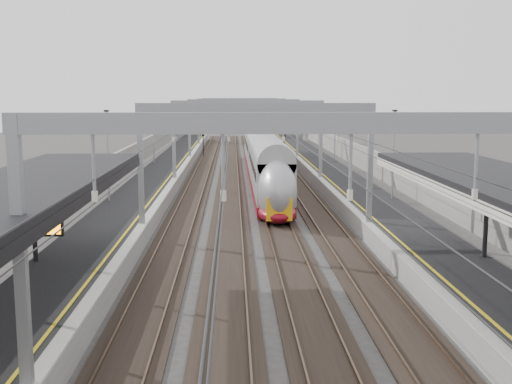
{
  "coord_description": "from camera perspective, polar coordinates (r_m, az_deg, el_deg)",
  "views": [
    {
      "loc": [
        -1.27,
        -12.91,
        7.98
      ],
      "look_at": [
        0.0,
        22.14,
        2.71
      ],
      "focal_mm": 45.0,
      "sensor_mm": 36.0,
      "label": 1
    }
  ],
  "objects": [
    {
      "name": "signal_red_near",
      "position": [
        83.81,
        0.99,
        4.74
      ],
      "size": [
        0.32,
        0.32,
        3.48
      ],
      "color": "black",
      "rests_on": "ground"
    },
    {
      "name": "platform_left",
      "position": [
        58.78,
        -8.63,
        1.14
      ],
      "size": [
        4.0,
        120.0,
        1.0
      ],
      "primitive_type": "cube",
      "color": "black",
      "rests_on": "ground"
    },
    {
      "name": "train",
      "position": [
        59.36,
        0.61,
        2.72
      ],
      "size": [
        2.5,
        45.61,
        3.97
      ],
      "color": "maroon",
      "rests_on": "ground"
    },
    {
      "name": "wall_right",
      "position": [
        59.58,
        10.03,
        2.27
      ],
      "size": [
        0.3,
        120.0,
        3.2
      ],
      "primitive_type": "cube",
      "color": "gray",
      "rests_on": "ground"
    },
    {
      "name": "signal_red_far",
      "position": [
        83.21,
        2.54,
        4.7
      ],
      "size": [
        0.32,
        0.32,
        3.48
      ],
      "color": "black",
      "rests_on": "ground"
    },
    {
      "name": "tracks",
      "position": [
        58.47,
        -0.81,
        0.75
      ],
      "size": [
        11.4,
        140.0,
        0.2
      ],
      "color": "black",
      "rests_on": "ground"
    },
    {
      "name": "overbridge",
      "position": [
        112.95,
        -1.44,
        7.19
      ],
      "size": [
        22.0,
        2.2,
        6.9
      ],
      "color": "gray",
      "rests_on": "ground"
    },
    {
      "name": "wall_left",
      "position": [
        59.1,
        -11.74,
        2.17
      ],
      "size": [
        0.3,
        120.0,
        3.2
      ],
      "primitive_type": "cube",
      "color": "gray",
      "rests_on": "ground"
    },
    {
      "name": "overhead_line",
      "position": [
        64.57,
        -0.95,
        6.91
      ],
      "size": [
        13.0,
        140.0,
        6.6
      ],
      "color": "gray",
      "rests_on": "platform_left"
    },
    {
      "name": "platform_right",
      "position": [
        59.12,
        6.97,
        1.21
      ],
      "size": [
        4.0,
        120.0,
        1.0
      ],
      "primitive_type": "cube",
      "color": "black",
      "rests_on": "ground"
    },
    {
      "name": "signal_green",
      "position": [
        85.31,
        -4.73,
        4.78
      ],
      "size": [
        0.32,
        0.32,
        3.48
      ],
      "color": "black",
      "rests_on": "ground"
    }
  ]
}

